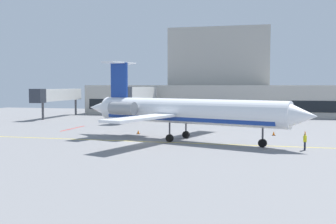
% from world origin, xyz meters
% --- Properties ---
extents(ground, '(120.00, 120.00, 0.11)m').
position_xyz_m(ground, '(-0.00, 0.00, -0.05)').
color(ground, slate).
extents(terminal_building, '(57.99, 13.82, 19.56)m').
position_xyz_m(terminal_building, '(3.65, 47.30, 6.70)').
color(terminal_building, '#B7B2A8').
rests_on(terminal_building, ground).
extents(jet_bridge_west, '(2.40, 19.94, 6.35)m').
position_xyz_m(jet_bridge_west, '(-9.24, 29.29, 4.97)').
color(jet_bridge_west, silver).
rests_on(jet_bridge_west, ground).
extents(jet_bridge_east, '(2.40, 17.85, 5.94)m').
position_xyz_m(jet_bridge_east, '(-27.05, 30.35, 4.57)').
color(jet_bridge_east, silver).
rests_on(jet_bridge_east, ground).
extents(regional_jet, '(29.72, 23.31, 9.68)m').
position_xyz_m(regional_jet, '(4.87, 2.97, 3.52)').
color(regional_jet, white).
rests_on(regional_jet, ground).
extents(baggage_tug, '(3.75, 3.29, 2.07)m').
position_xyz_m(baggage_tug, '(7.76, 28.68, 0.94)').
color(baggage_tug, '#19389E').
rests_on(baggage_tug, ground).
extents(pushback_tractor, '(3.30, 2.63, 2.03)m').
position_xyz_m(pushback_tractor, '(15.26, 21.42, 0.91)').
color(pushback_tractor, '#19389E').
rests_on(pushback_tractor, ground).
extents(fuel_tank, '(8.05, 3.31, 2.61)m').
position_xyz_m(fuel_tank, '(16.13, 27.37, 1.46)').
color(fuel_tank, white).
rests_on(fuel_tank, ground).
extents(marshaller, '(0.34, 0.83, 1.92)m').
position_xyz_m(marshaller, '(18.46, -1.14, 0.98)').
color(marshaller, '#191E33').
rests_on(marshaller, ground).
extents(safety_cone_alpha, '(0.47, 0.47, 0.55)m').
position_xyz_m(safety_cone_alpha, '(15.59, 10.53, 0.25)').
color(safety_cone_alpha, orange).
rests_on(safety_cone_alpha, ground).
extents(safety_cone_bravo, '(0.47, 0.47, 0.55)m').
position_xyz_m(safety_cone_bravo, '(-2.31, 7.80, 0.25)').
color(safety_cone_bravo, orange).
rests_on(safety_cone_bravo, ground).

